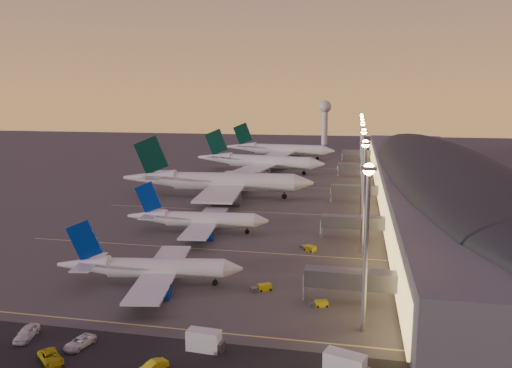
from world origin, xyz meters
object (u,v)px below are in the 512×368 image
object	(u,v)px
airliner_wide_far	(280,150)
catering_truck_a	(206,341)
baggage_tug_b	(262,288)
catering_truck_b	(347,367)
radar_tower	(325,115)
service_van_d	(152,367)
airliner_wide_near	(218,182)
service_van_b	(51,358)
airliner_narrow_north	(198,220)
baggage_tug_a	(319,304)
airliner_wide_mid	(259,161)
service_van_a	(27,333)
service_van_c	(80,342)
airliner_narrow_south	(150,268)
baggage_tug_c	(308,248)

from	to	relation	value
airliner_wide_far	catering_truck_a	size ratio (longest dim) A/B	11.94
baggage_tug_b	catering_truck_b	distance (m)	30.84
radar_tower	service_van_d	bearing A→B (deg)	-90.16
airliner_wide_near	service_van_b	bearing A→B (deg)	-90.96
airliner_narrow_north	baggage_tug_a	bearing A→B (deg)	-55.14
catering_truck_a	catering_truck_b	size ratio (longest dim) A/B	0.88
catering_truck_a	radar_tower	bearing A→B (deg)	94.84
catering_truck_b	airliner_wide_far	bearing A→B (deg)	119.37
airliner_wide_near	radar_tower	xyz separation A→B (m)	(23.83, 205.53, 16.24)
airliner_wide_mid	catering_truck_a	world-z (taller)	airliner_wide_mid
airliner_wide_far	baggage_tug_b	bearing A→B (deg)	-76.83
airliner_narrow_north	service_van_a	xyz separation A→B (m)	(-6.56, -61.08, -2.60)
airliner_narrow_north	service_van_d	size ratio (longest dim) A/B	8.85
airliner_narrow_north	catering_truck_b	distance (m)	74.04
baggage_tug_a	service_van_c	bearing A→B (deg)	-165.87
airliner_narrow_south	airliner_wide_far	distance (m)	198.59
baggage_tug_a	catering_truck_b	distance (m)	21.99
service_van_c	service_van_a	bearing A→B (deg)	-171.51
airliner_wide_mid	catering_truck_a	distance (m)	167.82
airliner_narrow_south	baggage_tug_c	world-z (taller)	airliner_narrow_south
baggage_tug_b	service_van_a	bearing A→B (deg)	-170.83
service_van_a	service_van_d	size ratio (longest dim) A/B	1.22
airliner_narrow_south	airliner_wide_far	size ratio (longest dim) A/B	0.55
service_van_d	airliner_wide_near	bearing A→B (deg)	134.42
airliner_wide_near	catering_truck_b	world-z (taller)	airliner_wide_near
airliner_wide_near	radar_tower	world-z (taller)	radar_tower
airliner_wide_mid	radar_tower	size ratio (longest dim) A/B	1.94
baggage_tug_c	baggage_tug_b	bearing A→B (deg)	-68.77
service_van_c	service_van_d	xyz separation A→B (m)	(12.85, -4.09, 0.01)
radar_tower	catering_truck_b	xyz separation A→B (m)	(23.93, -313.52, -20.37)
airliner_narrow_north	service_van_b	bearing A→B (deg)	-94.86
airliner_wide_mid	radar_tower	world-z (taller)	radar_tower
catering_truck_a	service_van_b	bearing A→B (deg)	-155.27
radar_tower	service_van_a	bearing A→B (deg)	-94.17
airliner_wide_near	catering_truck_b	xyz separation A→B (m)	(47.75, -107.99, -4.13)
radar_tower	baggage_tug_b	distance (m)	288.09
airliner_narrow_north	service_van_c	xyz separation A→B (m)	(2.48, -61.82, -2.79)
service_van_b	service_van_d	size ratio (longest dim) A/B	1.22
airliner_wide_far	catering_truck_a	xyz separation A→B (m)	(23.94, -220.35, -3.89)
airliner_wide_far	baggage_tug_b	size ratio (longest dim) A/B	15.83
baggage_tug_b	service_van_b	bearing A→B (deg)	-157.30
airliner_narrow_north	catering_truck_a	distance (m)	62.60
baggage_tug_a	catering_truck_a	world-z (taller)	catering_truck_a
airliner_wide_near	airliner_wide_mid	size ratio (longest dim) A/B	1.09
airliner_wide_near	service_van_b	xyz separation A→B (m)	(8.61, -112.27, -4.90)
baggage_tug_c	service_van_c	size ratio (longest dim) A/B	0.84
service_van_a	catering_truck_b	bearing A→B (deg)	-11.09
baggage_tug_a	catering_truck_a	xyz separation A→B (m)	(-14.50, -18.28, 0.93)
service_van_b	service_van_d	bearing A→B (deg)	-46.45
catering_truck_a	baggage_tug_c	bearing A→B (deg)	83.04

